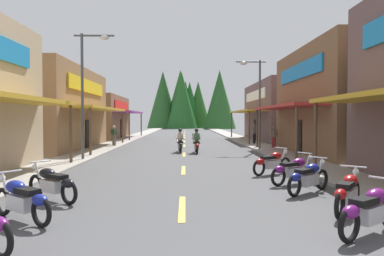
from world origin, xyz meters
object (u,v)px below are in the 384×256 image
object	(u,v)px
motorcycle_parked_right_2	(308,177)
motorcycle_parked_left_2	(52,183)
streetlamp_left	(88,79)
streetlamp_right	(255,92)
motorcycle_parked_right_0	(370,209)
pedestrian_by_shop	(114,134)
motorcycle_parked_right_4	(272,162)
pedestrian_browsing	(254,132)
pedestrian_strolling	(274,136)
motorcycle_parked_right_1	(348,192)
motorcycle_parked_right_3	(294,170)
rider_cruising_trailing	(180,142)
motorcycle_parked_left_1	(22,199)
rider_cruising_lead	(197,143)

from	to	relation	value
motorcycle_parked_right_2	motorcycle_parked_left_2	world-z (taller)	same
streetlamp_left	streetlamp_right	world-z (taller)	streetlamp_left
motorcycle_parked_right_0	pedestrian_by_shop	xyz separation A→B (m)	(-8.97, 20.19, 0.48)
motorcycle_parked_right_0	motorcycle_parked_right_4	xyz separation A→B (m)	(-0.08, 6.99, 0.00)
pedestrian_browsing	pedestrian_strolling	bearing A→B (deg)	-43.82
streetlamp_left	motorcycle_parked_right_1	size ratio (longest dim) A/B	3.75
motorcycle_parked_right_1	motorcycle_parked_right_2	distance (m)	2.06
motorcycle_parked_right_2	motorcycle_parked_right_3	size ratio (longest dim) A/B	0.91
streetlamp_right	rider_cruising_trailing	distance (m)	6.28
motorcycle_parked_right_4	pedestrian_strolling	world-z (taller)	pedestrian_strolling
motorcycle_parked_right_3	rider_cruising_trailing	size ratio (longest dim) A/B	0.88
motorcycle_parked_right_2	pedestrian_strolling	bearing A→B (deg)	39.70
pedestrian_by_shop	pedestrian_browsing	world-z (taller)	pedestrian_browsing
motorcycle_parked_left_1	pedestrian_strolling	size ratio (longest dim) A/B	1.09
motorcycle_parked_left_1	motorcycle_parked_left_2	xyz separation A→B (m)	(-0.05, 1.82, 0.00)
streetlamp_left	streetlamp_right	bearing A→B (deg)	30.47
motorcycle_parked_left_2	motorcycle_parked_right_0	bearing A→B (deg)	-165.68
motorcycle_parked_right_0	motorcycle_parked_right_3	distance (m)	5.00
motorcycle_parked_right_2	motorcycle_parked_right_0	bearing A→B (deg)	-131.62
streetlamp_left	rider_cruising_lead	xyz separation A→B (m)	(5.69, 4.00, -3.56)
motorcycle_parked_left_1	rider_cruising_trailing	distance (m)	15.21
motorcycle_parked_right_0	pedestrian_by_shop	size ratio (longest dim) A/B	1.09
streetlamp_right	motorcycle_parked_left_2	xyz separation A→B (m)	(-8.34, -14.32, -3.53)
streetlamp_right	streetlamp_left	bearing A→B (deg)	-149.53
pedestrian_strolling	rider_cruising_lead	bearing A→B (deg)	115.93
motorcycle_parked_right_0	pedestrian_strolling	distance (m)	18.45
streetlamp_left	motorcycle_parked_right_1	world-z (taller)	streetlamp_left
motorcycle_parked_right_4	rider_cruising_trailing	world-z (taller)	rider_cruising_trailing
motorcycle_parked_right_4	pedestrian_browsing	size ratio (longest dim) A/B	1.03
streetlamp_right	rider_cruising_lead	world-z (taller)	streetlamp_right
motorcycle_parked_left_2	streetlamp_right	bearing A→B (deg)	-84.11
motorcycle_parked_left_2	rider_cruising_trailing	distance (m)	13.45
rider_cruising_trailing	pedestrian_by_shop	xyz separation A→B (m)	(-5.16, 4.33, 0.31)
motorcycle_parked_right_3	rider_cruising_lead	size ratio (longest dim) A/B	0.88
pedestrian_strolling	motorcycle_parked_right_4	bearing A→B (deg)	164.36
motorcycle_parked_right_2	motorcycle_parked_right_3	distance (m)	1.39
streetlamp_left	pedestrian_strolling	xyz separation A→B (m)	(11.38, 6.85, -3.26)
motorcycle_parked_right_4	pedestrian_browsing	world-z (taller)	pedestrian_browsing
motorcycle_parked_right_3	pedestrian_strolling	size ratio (longest dim) A/B	1.15
motorcycle_parked_right_3	motorcycle_parked_right_0	bearing A→B (deg)	-122.24
motorcycle_parked_right_1	motorcycle_parked_left_2	world-z (taller)	same
motorcycle_parked_left_1	pedestrian_browsing	bearing A→B (deg)	-78.21
motorcycle_parked_right_0	motorcycle_parked_right_1	bearing A→B (deg)	43.77
motorcycle_parked_left_1	motorcycle_parked_right_4	bearing A→B (deg)	-103.53
motorcycle_parked_right_0	motorcycle_parked_right_1	xyz separation A→B (m)	(0.32, 1.55, 0.00)
motorcycle_parked_right_1	motorcycle_parked_left_2	size ratio (longest dim) A/B	0.97
motorcycle_parked_left_1	motorcycle_parked_left_2	size ratio (longest dim) A/B	1.01
streetlamp_right	pedestrian_strolling	bearing A→B (deg)	34.45
pedestrian_browsing	rider_cruising_lead	bearing A→B (deg)	-89.05
motorcycle_parked_right_3	motorcycle_parked_left_2	world-z (taller)	same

